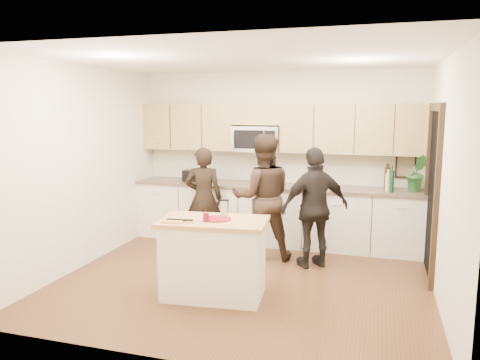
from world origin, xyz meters
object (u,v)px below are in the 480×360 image
(island, at_px, (214,258))
(woman_right, at_px, (315,208))
(toaster, at_px, (193,176))
(woman_left, at_px, (204,198))
(woman_center, at_px, (263,197))

(island, distance_m, woman_right, 1.69)
(toaster, distance_m, woman_left, 0.71)
(toaster, distance_m, woman_right, 2.33)
(woman_right, bearing_deg, island, 21.78)
(woman_left, bearing_deg, woman_center, 152.88)
(woman_right, bearing_deg, woman_left, -44.78)
(island, relative_size, woman_right, 0.78)
(woman_center, relative_size, woman_right, 1.10)
(woman_left, height_order, woman_center, woman_center)
(toaster, xyz_separation_m, woman_left, (0.39, -0.54, -0.25))
(toaster, bearing_deg, island, -62.60)
(woman_left, bearing_deg, toaster, -67.30)
(island, height_order, woman_left, woman_left)
(island, height_order, woman_right, woman_right)
(island, xyz_separation_m, woman_right, (0.96, 1.35, 0.36))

